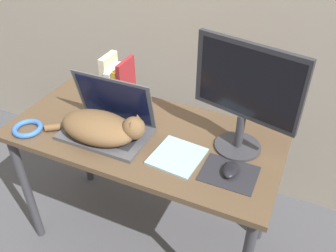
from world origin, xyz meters
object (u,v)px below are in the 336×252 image
at_px(book_row, 118,82).
at_px(notepad, 177,156).
at_px(laptop, 108,123).
at_px(external_monitor, 245,93).
at_px(computer_mouse, 231,169).
at_px(cable_coil, 28,128).
at_px(cat, 101,128).

distance_m(book_row, notepad, 0.55).
relative_size(laptop, external_monitor, 0.82).
relative_size(external_monitor, computer_mouse, 4.59).
xyz_separation_m(external_monitor, book_row, (-0.67, 0.12, -0.17)).
bearing_deg(cable_coil, external_monitor, 17.03).
relative_size(external_monitor, notepad, 2.13).
bearing_deg(computer_mouse, cable_coil, -173.16).
xyz_separation_m(cable_coil, notepad, (0.71, 0.12, -0.01)).
height_order(cat, notepad, cat).
relative_size(book_row, cable_coil, 1.81).
xyz_separation_m(laptop, cat, (0.00, -0.06, 0.01)).
bearing_deg(laptop, cat, -88.61).
distance_m(computer_mouse, notepad, 0.24).
relative_size(computer_mouse, book_row, 0.42).
distance_m(laptop, notepad, 0.36).
bearing_deg(cat, external_monitor, 18.51).
height_order(cat, book_row, book_row).
bearing_deg(book_row, notepad, -32.15).
height_order(cat, computer_mouse, cat).
bearing_deg(external_monitor, book_row, 170.02).
relative_size(cat, computer_mouse, 4.55).
height_order(laptop, book_row, laptop).
distance_m(laptop, external_monitor, 0.63).
bearing_deg(external_monitor, notepad, -142.36).
bearing_deg(cable_coil, computer_mouse, 6.84).
relative_size(computer_mouse, notepad, 0.46).
xyz_separation_m(cat, cable_coil, (-0.35, -0.09, -0.05)).
bearing_deg(laptop, book_row, 110.56).
bearing_deg(cable_coil, notepad, 9.32).
distance_m(cat, book_row, 0.33).
bearing_deg(laptop, computer_mouse, -3.31).
distance_m(cat, external_monitor, 0.64).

